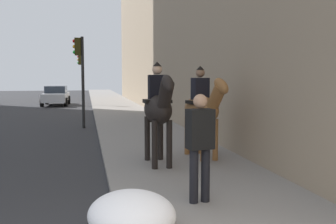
{
  "coord_description": "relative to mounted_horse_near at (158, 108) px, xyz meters",
  "views": [
    {
      "loc": [
        -3.35,
        0.38,
        2.07
      ],
      "look_at": [
        4.0,
        -1.18,
        1.4
      ],
      "focal_mm": 41.25,
      "sensor_mm": 36.0,
      "label": 1
    }
  ],
  "objects": [
    {
      "name": "snow_pile_near",
      "position": [
        -3.69,
        1.03,
        -1.03
      ],
      "size": [
        1.43,
        1.1,
        0.5
      ],
      "primitive_type": "ellipsoid",
      "color": "white",
      "rests_on": "sidewalk_slab"
    },
    {
      "name": "car_mid_lane",
      "position": [
        21.47,
        3.78,
        -0.66
      ],
      "size": [
        4.51,
        1.97,
        1.44
      ],
      "rotation": [
        0.0,
        0.0,
        3.11
      ],
      "color": "#B7BABF",
      "rests_on": "ground"
    },
    {
      "name": "mounted_horse_far",
      "position": [
        0.52,
        -1.18,
        -0.06
      ],
      "size": [
        2.14,
        0.8,
        2.24
      ],
      "rotation": [
        0.0,
        0.0,
        3.31
      ],
      "color": "brown",
      "rests_on": "sidewalk_slab"
    },
    {
      "name": "mounted_horse_near",
      "position": [
        0.0,
        0.0,
        0.0
      ],
      "size": [
        2.15,
        0.61,
        2.3
      ],
      "rotation": [
        0.0,
        0.0,
        3.16
      ],
      "color": "black",
      "rests_on": "sidewalk_slab"
    },
    {
      "name": "pedestrian_greeting",
      "position": [
        -2.7,
        -0.15,
        -0.31
      ],
      "size": [
        0.32,
        0.44,
        1.7
      ],
      "rotation": [
        0.0,
        0.0,
        0.16
      ],
      "color": "black",
      "rests_on": "sidewalk_slab"
    },
    {
      "name": "traffic_light_near_curb",
      "position": [
        7.69,
        1.78,
        1.09
      ],
      "size": [
        0.2,
        0.44,
        3.71
      ],
      "color": "black",
      "rests_on": "ground"
    },
    {
      "name": "traffic_light_far_curb",
      "position": [
        20.15,
        1.87,
        1.11
      ],
      "size": [
        0.2,
        0.44,
        3.73
      ],
      "color": "black",
      "rests_on": "ground"
    }
  ]
}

